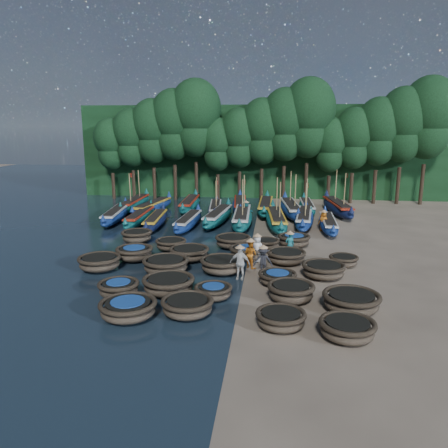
# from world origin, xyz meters

# --- Properties ---
(ground) EXTENTS (120.00, 120.00, 0.00)m
(ground) POSITION_xyz_m (0.00, 0.00, 0.00)
(ground) COLOR gray
(ground) RESTS_ON ground
(foliage_wall) EXTENTS (40.00, 3.00, 10.00)m
(foliage_wall) POSITION_xyz_m (0.00, 23.50, 5.00)
(foliage_wall) COLOR black
(foliage_wall) RESTS_ON ground
(coracle_1) EXTENTS (2.70, 2.70, 0.78)m
(coracle_1) POSITION_xyz_m (-4.40, -9.52, 0.45)
(coracle_1) COLOR #4F4231
(coracle_1) RESTS_ON ground
(coracle_2) EXTENTS (2.49, 2.49, 0.77)m
(coracle_2) POSITION_xyz_m (-2.04, -8.96, 0.44)
(coracle_2) COLOR #4F4231
(coracle_2) RESTS_ON ground
(coracle_3) EXTENTS (2.45, 2.45, 0.72)m
(coracle_3) POSITION_xyz_m (1.82, -9.69, 0.41)
(coracle_3) COLOR #4F4231
(coracle_3) RESTS_ON ground
(coracle_4) EXTENTS (2.58, 2.58, 0.76)m
(coracle_4) POSITION_xyz_m (4.26, -10.32, 0.43)
(coracle_4) COLOR #4F4231
(coracle_4) RESTS_ON ground
(coracle_5) EXTENTS (2.09, 2.09, 0.76)m
(coracle_5) POSITION_xyz_m (-5.60, -7.31, 0.44)
(coracle_5) COLOR #4F4231
(coracle_5) RESTS_ON ground
(coracle_6) EXTENTS (2.77, 2.77, 0.85)m
(coracle_6) POSITION_xyz_m (-3.40, -6.66, 0.48)
(coracle_6) COLOR #4F4231
(coracle_6) RESTS_ON ground
(coracle_7) EXTENTS (2.12, 2.12, 0.65)m
(coracle_7) POSITION_xyz_m (-1.21, -7.04, 0.38)
(coracle_7) COLOR #4F4231
(coracle_7) RESTS_ON ground
(coracle_8) EXTENTS (2.32, 2.32, 0.84)m
(coracle_8) POSITION_xyz_m (2.31, -6.89, 0.48)
(coracle_8) COLOR #4F4231
(coracle_8) RESTS_ON ground
(coracle_9) EXTENTS (2.65, 2.65, 0.83)m
(coracle_9) POSITION_xyz_m (4.83, -7.72, 0.47)
(coracle_9) COLOR #4F4231
(coracle_9) RESTS_ON ground
(coracle_10) EXTENTS (2.50, 2.50, 0.82)m
(coracle_10) POSITION_xyz_m (-7.99, -3.71, 0.47)
(coracle_10) COLOR #4F4231
(coracle_10) RESTS_ON ground
(coracle_11) EXTENTS (3.09, 3.09, 0.85)m
(coracle_11) POSITION_xyz_m (-4.25, -3.78, 0.48)
(coracle_11) COLOR #4F4231
(coracle_11) RESTS_ON ground
(coracle_12) EXTENTS (2.38, 2.38, 0.85)m
(coracle_12) POSITION_xyz_m (-1.25, -3.41, 0.48)
(coracle_12) COLOR #4F4231
(coracle_12) RESTS_ON ground
(coracle_13) EXTENTS (2.13, 2.13, 0.66)m
(coracle_13) POSITION_xyz_m (1.71, -4.83, 0.38)
(coracle_13) COLOR #4F4231
(coracle_13) RESTS_ON ground
(coracle_14) EXTENTS (2.46, 2.46, 0.79)m
(coracle_14) POSITION_xyz_m (4.11, -3.55, 0.45)
(coracle_14) COLOR #4F4231
(coracle_14) RESTS_ON ground
(coracle_15) EXTENTS (2.19, 2.19, 0.83)m
(coracle_15) POSITION_xyz_m (-6.64, -1.77, 0.48)
(coracle_15) COLOR #4F4231
(coracle_15) RESTS_ON ground
(coracle_16) EXTENTS (2.37, 2.37, 0.81)m
(coracle_16) POSITION_xyz_m (-3.44, -1.36, 0.46)
(coracle_16) COLOR #4F4231
(coracle_16) RESTS_ON ground
(coracle_17) EXTENTS (2.33, 2.33, 0.81)m
(coracle_17) POSITION_xyz_m (-0.04, -0.82, 0.47)
(coracle_17) COLOR #4F4231
(coracle_17) RESTS_ON ground
(coracle_18) EXTENTS (2.77, 2.77, 0.77)m
(coracle_18) POSITION_xyz_m (2.23, -1.29, 0.44)
(coracle_18) COLOR #4F4231
(coracle_18) RESTS_ON ground
(coracle_19) EXTENTS (1.65, 1.65, 0.64)m
(coracle_19) POSITION_xyz_m (5.44, -1.48, 0.37)
(coracle_19) COLOR #4F4231
(coracle_19) RESTS_ON ground
(coracle_20) EXTENTS (2.11, 2.11, 0.84)m
(coracle_20) POSITION_xyz_m (-7.75, 2.20, 0.48)
(coracle_20) COLOR #4F4231
(coracle_20) RESTS_ON ground
(coracle_21) EXTENTS (2.07, 2.07, 0.72)m
(coracle_21) POSITION_xyz_m (-5.02, 0.66, 0.41)
(coracle_21) COLOR #4F4231
(coracle_21) RESTS_ON ground
(coracle_22) EXTENTS (2.57, 2.57, 0.80)m
(coracle_22) POSITION_xyz_m (-1.13, 1.67, 0.46)
(coracle_22) COLOR #4F4231
(coracle_22) RESTS_ON ground
(coracle_23) EXTENTS (1.75, 1.75, 0.68)m
(coracle_23) POSITION_xyz_m (1.01, 1.52, 0.39)
(coracle_23) COLOR #4F4231
(coracle_23) RESTS_ON ground
(coracle_24) EXTENTS (2.56, 2.56, 0.80)m
(coracle_24) POSITION_xyz_m (2.82, 2.39, 0.47)
(coracle_24) COLOR #4F4231
(coracle_24) RESTS_ON ground
(long_boat_0) EXTENTS (2.30, 8.01, 1.42)m
(long_boat_0) POSITION_xyz_m (-11.67, 8.80, 0.54)
(long_boat_0) COLOR navy
(long_boat_0) RESTS_ON ground
(long_boat_1) EXTENTS (1.51, 7.80, 1.37)m
(long_boat_1) POSITION_xyz_m (-9.38, 8.05, 0.52)
(long_boat_1) COLOR #0F5856
(long_boat_1) RESTS_ON ground
(long_boat_2) EXTENTS (1.84, 7.41, 1.31)m
(long_boat_2) POSITION_xyz_m (-7.81, 7.16, 0.50)
(long_boat_2) COLOR #10193D
(long_boat_2) RESTS_ON ground
(long_boat_3) EXTENTS (1.65, 7.58, 1.33)m
(long_boat_3) POSITION_xyz_m (-5.16, 7.06, 0.51)
(long_boat_3) COLOR navy
(long_boat_3) RESTS_ON ground
(long_boat_4) EXTENTS (2.35, 8.45, 1.50)m
(long_boat_4) POSITION_xyz_m (-3.06, 9.02, 0.57)
(long_boat_4) COLOR #0F5856
(long_boat_4) RESTS_ON ground
(long_boat_5) EXTENTS (1.86, 9.17, 3.90)m
(long_boat_5) POSITION_xyz_m (-1.06, 8.42, 0.62)
(long_boat_5) COLOR #0F5856
(long_boat_5) RESTS_ON ground
(long_boat_6) EXTENTS (2.21, 8.87, 3.78)m
(long_boat_6) POSITION_xyz_m (1.67, 8.08, 0.60)
(long_boat_6) COLOR #0F5856
(long_boat_6) RESTS_ON ground
(long_boat_7) EXTENTS (2.27, 8.45, 3.61)m
(long_boat_7) POSITION_xyz_m (3.90, 9.03, 0.57)
(long_boat_7) COLOR navy
(long_boat_7) RESTS_ON ground
(long_boat_8) EXTENTS (1.52, 7.50, 1.32)m
(long_boat_8) POSITION_xyz_m (5.63, 7.53, 0.50)
(long_boat_8) COLOR navy
(long_boat_8) RESTS_ON ground
(long_boat_9) EXTENTS (1.57, 8.50, 3.61)m
(long_boat_9) POSITION_xyz_m (-11.73, 14.11, 0.57)
(long_boat_9) COLOR #0F5856
(long_boat_9) RESTS_ON ground
(long_boat_10) EXTENTS (2.68, 8.31, 1.48)m
(long_boat_10) POSITION_xyz_m (-9.54, 12.48, 0.56)
(long_boat_10) COLOR navy
(long_boat_10) RESTS_ON ground
(long_boat_11) EXTENTS (1.78, 8.40, 1.48)m
(long_boat_11) POSITION_xyz_m (-6.47, 14.46, 0.56)
(long_boat_11) COLOR #0F5856
(long_boat_11) RESTS_ON ground
(long_boat_12) EXTENTS (2.07, 7.47, 3.19)m
(long_boat_12) POSITION_xyz_m (-3.77, 12.70, 0.51)
(long_boat_12) COLOR #10193D
(long_boat_12) RESTS_ON ground
(long_boat_13) EXTENTS (2.15, 8.45, 1.49)m
(long_boat_13) POSITION_xyz_m (-1.68, 14.50, 0.57)
(long_boat_13) COLOR navy
(long_boat_13) RESTS_ON ground
(long_boat_14) EXTENTS (1.66, 8.83, 1.55)m
(long_boat_14) POSITION_xyz_m (0.71, 13.78, 0.59)
(long_boat_14) COLOR #0F5856
(long_boat_14) RESTS_ON ground
(long_boat_15) EXTENTS (2.46, 8.98, 3.83)m
(long_boat_15) POSITION_xyz_m (2.95, 12.86, 0.61)
(long_boat_15) COLOR navy
(long_boat_15) RESTS_ON ground
(long_boat_16) EXTENTS (1.50, 7.69, 1.35)m
(long_boat_16) POSITION_xyz_m (4.49, 14.51, 0.51)
(long_boat_16) COLOR #0F5856
(long_boat_16) RESTS_ON ground
(long_boat_17) EXTENTS (2.62, 9.07, 3.88)m
(long_boat_17) POSITION_xyz_m (7.17, 14.11, 0.62)
(long_boat_17) COLOR #10193D
(long_boat_17) RESTS_ON ground
(fisherman_0) EXTENTS (0.91, 0.72, 1.84)m
(fisherman_0) POSITION_xyz_m (0.55, -1.24, 0.88)
(fisherman_0) COLOR silver
(fisherman_0) RESTS_ON ground
(fisherman_1) EXTENTS (0.65, 0.52, 1.74)m
(fisherman_1) POSITION_xyz_m (2.46, -0.01, 0.89)
(fisherman_1) COLOR #186166
(fisherman_1) RESTS_ON ground
(fisherman_2) EXTENTS (0.99, 0.97, 1.81)m
(fisherman_2) POSITION_xyz_m (0.23, -2.29, 0.86)
(fisherman_2) COLOR #B56218
(fisherman_2) RESTS_ON ground
(fisherman_3) EXTENTS (1.02, 0.59, 1.78)m
(fisherman_3) POSITION_xyz_m (0.95, -3.48, 0.84)
(fisherman_3) COLOR black
(fisherman_3) RESTS_ON ground
(fisherman_4) EXTENTS (1.07, 0.54, 1.96)m
(fisherman_4) POSITION_xyz_m (-0.22, -4.20, 0.94)
(fisherman_4) COLOR silver
(fisherman_4) RESTS_ON ground
(fisherman_5) EXTENTS (1.26, 1.44, 1.77)m
(fisherman_5) POSITION_xyz_m (-0.86, 10.43, 0.83)
(fisherman_5) COLOR #186166
(fisherman_5) RESTS_ON ground
(fisherman_6) EXTENTS (0.90, 0.86, 1.75)m
(fisherman_6) POSITION_xyz_m (5.20, 7.12, 0.84)
(fisherman_6) COLOR #B56218
(fisherman_6) RESTS_ON ground
(tree_0) EXTENTS (3.68, 3.68, 8.68)m
(tree_0) POSITION_xyz_m (-16.00, 20.00, 5.97)
(tree_0) COLOR black
(tree_0) RESTS_ON ground
(tree_1) EXTENTS (4.09, 4.09, 9.65)m
(tree_1) POSITION_xyz_m (-13.70, 20.00, 6.65)
(tree_1) COLOR black
(tree_1) RESTS_ON ground
(tree_2) EXTENTS (4.51, 4.51, 10.63)m
(tree_2) POSITION_xyz_m (-11.40, 20.00, 7.32)
(tree_2) COLOR black
(tree_2) RESTS_ON ground
(tree_3) EXTENTS (4.92, 4.92, 11.60)m
(tree_3) POSITION_xyz_m (-9.10, 20.00, 8.00)
(tree_3) COLOR black
(tree_3) RESTS_ON ground
(tree_4) EXTENTS (5.34, 5.34, 12.58)m
(tree_4) POSITION_xyz_m (-6.80, 20.00, 8.67)
(tree_4) COLOR black
(tree_4) RESTS_ON ground
(tree_5) EXTENTS (3.68, 3.68, 8.68)m
(tree_5) POSITION_xyz_m (-4.50, 20.00, 5.97)
(tree_5) COLOR black
(tree_5) RESTS_ON ground
(tree_6) EXTENTS (4.09, 4.09, 9.65)m
(tree_6) POSITION_xyz_m (-2.20, 20.00, 6.65)
(tree_6) COLOR black
(tree_6) RESTS_ON ground
(tree_7) EXTENTS (4.51, 4.51, 10.63)m
(tree_7) POSITION_xyz_m (0.10, 20.00, 7.32)
(tree_7) COLOR black
(tree_7) RESTS_ON ground
(tree_8) EXTENTS (4.92, 4.92, 11.60)m
(tree_8) POSITION_xyz_m (2.40, 20.00, 8.00)
(tree_8) COLOR black
(tree_8) RESTS_ON ground
(tree_9) EXTENTS (5.34, 5.34, 12.58)m
(tree_9) POSITION_xyz_m (4.70, 20.00, 8.67)
(tree_9) COLOR black
(tree_9) RESTS_ON ground
(tree_10) EXTENTS (3.68, 3.68, 8.68)m
(tree_10) POSITION_xyz_m (7.00, 20.00, 5.97)
(tree_10) COLOR black
(tree_10) RESTS_ON ground
(tree_11) EXTENTS (4.09, 4.09, 9.65)m
(tree_11) POSITION_xyz_m (9.30, 20.00, 6.65)
(tree_11) COLOR black
(tree_11) RESTS_ON ground
(tree_12) EXTENTS (4.51, 4.51, 10.63)m
(tree_12) POSITION_xyz_m (11.60, 20.00, 7.32)
(tree_12) COLOR black
(tree_12) RESTS_ON ground
(tree_13) EXTENTS (4.92, 4.92, 11.60)m
(tree_13) POSITION_xyz_m (13.90, 20.00, 8.00)
(tree_13) COLOR black
(tree_13) RESTS_ON ground
(tree_14) EXTENTS (5.34, 5.34, 12.58)m
(tree_14) POSITION_xyz_m (16.20, 20.00, 8.67)
(tree_14) COLOR black
(tree_14) RESTS_ON ground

